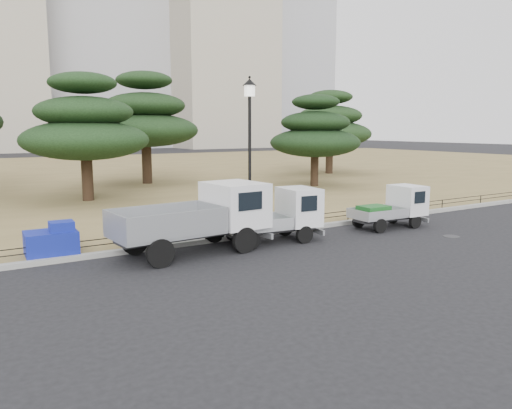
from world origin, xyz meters
TOP-DOWN VIEW (x-y plane):
  - ground at (0.00, 0.00)m, footprint 220.00×220.00m
  - lawn at (0.00, 30.60)m, footprint 120.00×56.00m
  - curb at (0.00, 2.60)m, footprint 120.00×0.25m
  - truck_large at (-2.38, 1.54)m, footprint 5.10×2.35m
  - truck_kei_front at (0.61, 1.53)m, footprint 3.61×1.80m
  - truck_kei_rear at (5.95, 1.19)m, footprint 3.20×1.47m
  - street_lamp at (0.29, 2.90)m, footprint 0.50×0.50m
  - pipe_fence at (0.00, 2.75)m, footprint 38.00×0.04m
  - tarp_pile at (-6.57, 3.20)m, footprint 1.54×1.16m
  - manhole at (6.50, -1.20)m, footprint 0.60×0.60m
  - pine_center_left at (-2.90, 14.29)m, footprint 6.55×6.55m
  - pine_center_right at (2.63, 20.70)m, footprint 7.18×7.18m
  - pine_east_near at (11.55, 13.34)m, footprint 5.93×5.93m
  - pine_east_far at (18.46, 20.08)m, footprint 6.91×6.91m
  - tower_east at (40.00, 82.00)m, footprint 20.00×18.00m
  - radio_tower at (72.00, 85.00)m, footprint 1.80×1.80m

SIDE VIEW (x-z plane):
  - ground at x=0.00m, z-range 0.00..0.00m
  - manhole at x=6.50m, z-range 0.00..0.01m
  - lawn at x=0.00m, z-range 0.00..0.15m
  - curb at x=0.00m, z-range 0.00..0.16m
  - pipe_fence at x=0.00m, z-range 0.24..0.64m
  - tarp_pile at x=-6.57m, z-range 0.05..1.05m
  - truck_kei_rear at x=5.95m, z-range 0.00..1.65m
  - truck_kei_front at x=0.61m, z-range 0.00..1.84m
  - truck_large at x=-2.38m, z-range 0.12..2.29m
  - pine_east_near at x=11.55m, z-range 0.61..6.60m
  - street_lamp at x=0.29m, z-range 1.13..6.67m
  - pine_center_left at x=-2.90m, z-range 0.67..7.32m
  - pine_east_far at x=18.46m, z-range 0.68..7.63m
  - pine_center_right at x=2.63m, z-range 0.75..8.37m
  - tower_east at x=40.00m, z-range 0.00..48.00m
  - radio_tower at x=72.00m, z-range -1.46..61.54m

